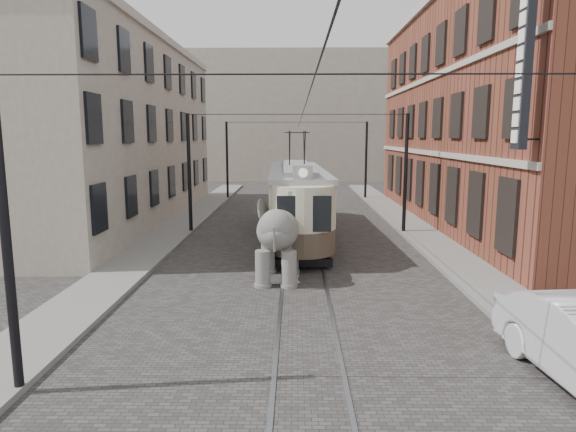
{
  "coord_description": "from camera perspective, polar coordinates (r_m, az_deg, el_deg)",
  "views": [
    {
      "loc": [
        -0.3,
        -18.87,
        4.89
      ],
      "look_at": [
        -0.55,
        -1.48,
        2.1
      ],
      "focal_mm": 31.08,
      "sensor_mm": 36.0,
      "label": 1
    }
  ],
  "objects": [
    {
      "name": "distant_block",
      "position": [
        58.91,
        1.14,
        11.17
      ],
      "size": [
        28.0,
        10.0,
        14.0
      ],
      "primitive_type": "cube",
      "color": "gray",
      "rests_on": "ground"
    },
    {
      "name": "ground",
      "position": [
        19.5,
        1.68,
        -5.42
      ],
      "size": [
        120.0,
        120.0,
        0.0
      ],
      "primitive_type": "plane",
      "color": "#44413E"
    },
    {
      "name": "catenary",
      "position": [
        23.94,
        1.06,
        4.59
      ],
      "size": [
        11.0,
        30.2,
        6.0
      ],
      "primitive_type": null,
      "color": "black",
      "rests_on": "ground"
    },
    {
      "name": "tram",
      "position": [
        24.39,
        1.02,
        3.63
      ],
      "size": [
        3.08,
        12.98,
        5.12
      ],
      "primitive_type": null,
      "rotation": [
        0.0,
        0.0,
        0.03
      ],
      "color": "beige",
      "rests_on": "ground"
    },
    {
      "name": "sidewalk_left",
      "position": [
        20.44,
        -16.93,
        -4.91
      ],
      "size": [
        2.0,
        60.0,
        0.15
      ],
      "primitive_type": "cube",
      "color": "slate",
      "rests_on": "ground"
    },
    {
      "name": "elephant",
      "position": [
        17.03,
        -1.16,
        -2.91
      ],
      "size": [
        2.63,
        4.5,
        2.69
      ],
      "primitive_type": null,
      "rotation": [
        0.0,
        0.0,
        -0.05
      ],
      "color": "slate",
      "rests_on": "ground"
    },
    {
      "name": "brick_building",
      "position": [
        30.09,
        23.29,
        10.5
      ],
      "size": [
        8.0,
        26.0,
        12.0
      ],
      "primitive_type": "cube",
      "color": "brown",
      "rests_on": "ground"
    },
    {
      "name": "stucco_building",
      "position": [
        30.79,
        -19.76,
        8.79
      ],
      "size": [
        7.0,
        24.0,
        10.0
      ],
      "primitive_type": "cube",
      "color": "gray",
      "rests_on": "ground"
    },
    {
      "name": "tram_rails",
      "position": [
        19.49,
        1.68,
        -5.38
      ],
      "size": [
        1.54,
        80.0,
        0.02
      ],
      "primitive_type": null,
      "color": "slate",
      "rests_on": "ground"
    },
    {
      "name": "sidewalk_right",
      "position": [
        20.47,
        18.79,
        -4.99
      ],
      "size": [
        2.0,
        60.0,
        0.15
      ],
      "primitive_type": "cube",
      "color": "slate",
      "rests_on": "ground"
    }
  ]
}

